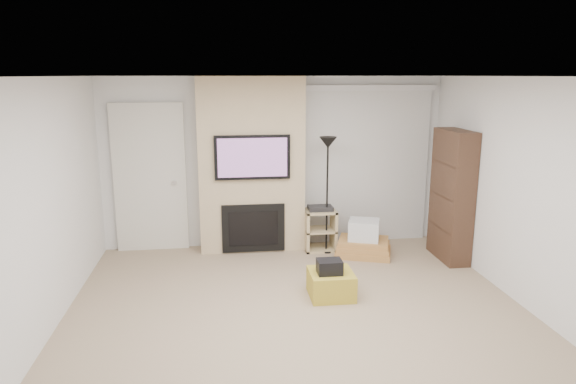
{
  "coord_description": "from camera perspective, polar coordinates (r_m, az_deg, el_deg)",
  "views": [
    {
      "loc": [
        -0.78,
        -4.71,
        2.52
      ],
      "look_at": [
        0.0,
        1.2,
        1.15
      ],
      "focal_mm": 32.0,
      "sensor_mm": 36.0,
      "label": 1
    }
  ],
  "objects": [
    {
      "name": "floor",
      "position": [
        5.4,
        1.73,
        -14.89
      ],
      "size": [
        5.0,
        5.5,
        0.0
      ],
      "primitive_type": "cube",
      "color": "tan",
      "rests_on": "ground"
    },
    {
      "name": "ceiling",
      "position": [
        4.78,
        1.94,
        12.71
      ],
      "size": [
        5.0,
        5.5,
        0.0
      ],
      "primitive_type": "cube",
      "color": "white",
      "rests_on": "wall_back"
    },
    {
      "name": "wall_back",
      "position": [
        7.61,
        -1.53,
        3.32
      ],
      "size": [
        5.0,
        0.0,
        2.5
      ],
      "primitive_type": "cube",
      "rotation": [
        1.57,
        0.0,
        0.0
      ],
      "color": "white",
      "rests_on": "ground"
    },
    {
      "name": "wall_front",
      "position": [
        2.46,
        12.82,
        -18.39
      ],
      "size": [
        5.0,
        0.0,
        2.5
      ],
      "primitive_type": "cube",
      "rotation": [
        1.57,
        0.0,
        0.0
      ],
      "color": "white",
      "rests_on": "ground"
    },
    {
      "name": "wall_left",
      "position": [
        5.17,
        -26.7,
        -2.67
      ],
      "size": [
        0.0,
        5.5,
        2.5
      ],
      "primitive_type": "cube",
      "rotation": [
        1.57,
        0.0,
        1.57
      ],
      "color": "white",
      "rests_on": "ground"
    },
    {
      "name": "wall_right",
      "position": [
        5.88,
        26.64,
        -0.92
      ],
      "size": [
        0.0,
        5.5,
        2.5
      ],
      "primitive_type": "cube",
      "rotation": [
        1.57,
        0.0,
        1.57
      ],
      "color": "white",
      "rests_on": "ground"
    },
    {
      "name": "hvac_vent",
      "position": [
        5.64,
        4.68,
        12.67
      ],
      "size": [
        0.35,
        0.18,
        0.01
      ],
      "primitive_type": "cube",
      "color": "silver",
      "rests_on": "ceiling"
    },
    {
      "name": "ottoman",
      "position": [
        6.05,
        4.8,
        -10.15
      ],
      "size": [
        0.5,
        0.5,
        0.3
      ],
      "primitive_type": "cube",
      "rotation": [
        0.0,
        0.0,
        -0.01
      ],
      "color": "gold",
      "rests_on": "floor"
    },
    {
      "name": "black_bag",
      "position": [
        5.93,
        4.63,
        -8.27
      ],
      "size": [
        0.28,
        0.22,
        0.16
      ],
      "primitive_type": "cube",
      "rotation": [
        0.0,
        0.0,
        -0.01
      ],
      "color": "black",
      "rests_on": "ottoman"
    },
    {
      "name": "fireplace_wall",
      "position": [
        7.37,
        -4.07,
        2.88
      ],
      "size": [
        1.5,
        0.47,
        2.5
      ],
      "color": "tan",
      "rests_on": "floor"
    },
    {
      "name": "entry_door",
      "position": [
        7.63,
        -15.06,
        1.42
      ],
      "size": [
        1.02,
        0.11,
        2.14
      ],
      "color": "silver",
      "rests_on": "floor"
    },
    {
      "name": "vertical_blinds",
      "position": [
        7.82,
        8.78,
        3.61
      ],
      "size": [
        1.98,
        0.1,
        2.37
      ],
      "color": "silver",
      "rests_on": "floor"
    },
    {
      "name": "floor_lamp",
      "position": [
        7.25,
        4.43,
        3.33
      ],
      "size": [
        0.25,
        0.25,
        1.67
      ],
      "color": "black",
      "rests_on": "floor"
    },
    {
      "name": "av_stand",
      "position": [
        7.52,
        3.58,
        -3.89
      ],
      "size": [
        0.45,
        0.38,
        0.66
      ],
      "color": "tan",
      "rests_on": "floor"
    },
    {
      "name": "box_stack",
      "position": [
        7.41,
        8.39,
        -5.49
      ],
      "size": [
        0.91,
        0.8,
        0.51
      ],
      "color": "#BA8245",
      "rests_on": "floor"
    },
    {
      "name": "bookshelf",
      "position": [
        7.37,
        17.74,
        -0.39
      ],
      "size": [
        0.3,
        0.8,
        1.8
      ],
      "color": "#382419",
      "rests_on": "floor"
    }
  ]
}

